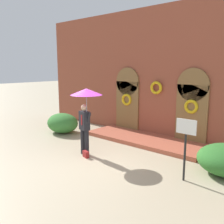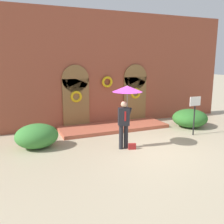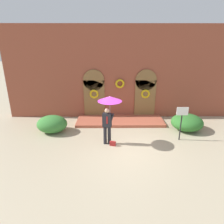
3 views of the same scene
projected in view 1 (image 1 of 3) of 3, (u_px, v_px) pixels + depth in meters
The scene contains 6 objects.
ground_plane at pixel (93, 162), 8.21m from camera, with size 80.00×80.00×0.00m, color tan.
building_facade at pixel (160, 76), 10.80m from camera, with size 14.00×2.30×5.60m.
person_with_umbrella at pixel (86, 102), 8.54m from camera, with size 1.10×1.10×2.36m.
handbag at pixel (86, 154), 8.61m from camera, with size 0.28×0.12×0.22m, color maroon.
sign_post at pixel (186, 140), 6.68m from camera, with size 0.56×0.06×1.72m.
shrub_left at pixel (63, 123), 11.78m from camera, with size 1.61×1.30×0.93m, color #387A33.
Camera 1 is at (5.61, -5.43, 3.09)m, focal length 40.00 mm.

